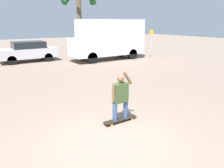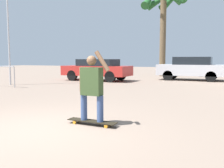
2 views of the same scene
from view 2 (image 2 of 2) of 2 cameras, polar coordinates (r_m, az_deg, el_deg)
name	(u,v)px [view 2 (image 2 of 2)]	position (r m, az deg, el deg)	size (l,w,h in m)	color
ground_plane	(37,130)	(5.31, -16.74, -10.01)	(80.00, 80.00, 0.00)	gray
skateboard	(92,121)	(5.46, -4.59, -8.52)	(1.13, 0.24, 0.09)	black
person_skateboarder	(92,85)	(5.32, -4.67, -0.15)	(0.73, 0.22, 1.51)	#384C7A
parked_car_silver	(191,68)	(17.58, 17.64, 3.52)	(4.31, 1.84, 1.56)	black
parked_car_red	(97,69)	(16.52, -3.45, 3.46)	(4.48, 1.83, 1.41)	black
palm_tree_center_background	(163,3)	(21.72, 11.69, 17.60)	(3.68, 3.92, 7.38)	brown
flagpole	(8,5)	(14.94, -22.63, 16.25)	(1.07, 0.12, 7.58)	#B7B7BC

